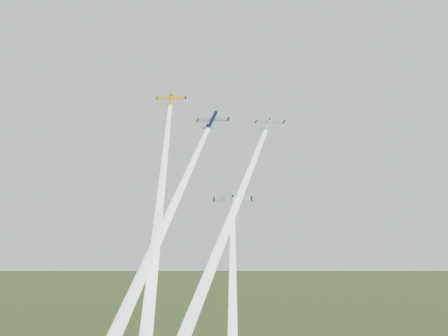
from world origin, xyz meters
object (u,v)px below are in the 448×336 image
(plane_yellow, at_px, (171,98))
(plane_silver_low, at_px, (233,200))
(plane_silver_right, at_px, (269,122))
(plane_navy, at_px, (212,120))

(plane_yellow, xyz_separation_m, plane_silver_low, (19.41, -15.68, -26.17))
(plane_silver_right, height_order, plane_silver_low, plane_silver_right)
(plane_yellow, height_order, plane_silver_right, plane_yellow)
(plane_navy, distance_m, plane_silver_low, 19.79)
(plane_yellow, distance_m, plane_silver_right, 27.30)
(plane_silver_right, bearing_deg, plane_silver_low, -109.20)
(plane_yellow, bearing_deg, plane_navy, -52.98)
(plane_yellow, relative_size, plane_silver_low, 0.91)
(plane_silver_low, bearing_deg, plane_silver_right, 46.20)
(plane_navy, height_order, plane_silver_right, plane_navy)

